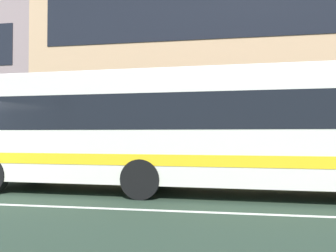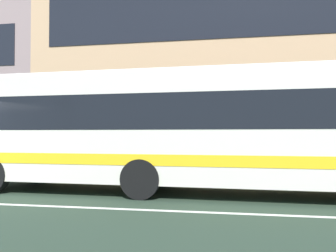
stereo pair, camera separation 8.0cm
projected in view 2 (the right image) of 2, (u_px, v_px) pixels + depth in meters
The scene contains 2 objects.
apartment_block_right at pixel (282, 54), 20.87m from camera, with size 25.98×10.06×12.61m.
transit_bus at pixel (179, 127), 9.91m from camera, with size 12.11×2.98×3.29m.
Camera 2 is at (7.43, -7.44, 1.60)m, focal length 38.36 mm.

